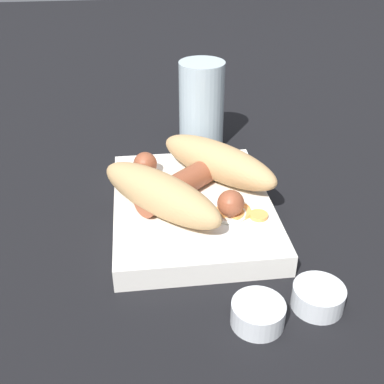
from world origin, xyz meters
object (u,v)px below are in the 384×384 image
food_tray (192,208)px  sausage (185,182)px  condiment_cup_near (258,315)px  drink_glass (202,105)px  bread_roll (190,176)px  condiment_cup_far (318,298)px

food_tray → sausage: 0.03m
condiment_cup_near → drink_glass: drink_glass is taller
bread_roll → condiment_cup_far: size_ratio=4.70×
drink_glass → bread_roll: bearing=-12.0°
food_tray → drink_glass: (-0.20, 0.04, 0.05)m
condiment_cup_far → condiment_cup_near: bearing=-77.6°
bread_roll → drink_glass: size_ratio=1.78×
sausage → drink_glass: 0.20m
condiment_cup_near → condiment_cup_far: 0.07m
bread_roll → condiment_cup_far: bearing=29.9°
food_tray → condiment_cup_far: bearing=31.8°
condiment_cup_far → drink_glass: drink_glass is taller
bread_roll → condiment_cup_far: (0.18, 0.10, -0.04)m
bread_roll → condiment_cup_near: (0.20, 0.04, -0.04)m
food_tray → condiment_cup_near: food_tray is taller
food_tray → sausage: size_ratio=1.79×
bread_roll → sausage: 0.01m
sausage → condiment_cup_near: (0.20, 0.05, -0.03)m
condiment_cup_far → drink_glass: bearing=-170.3°
food_tray → drink_glass: bearing=168.9°
bread_roll → condiment_cup_near: 0.20m
sausage → condiment_cup_far: 0.22m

